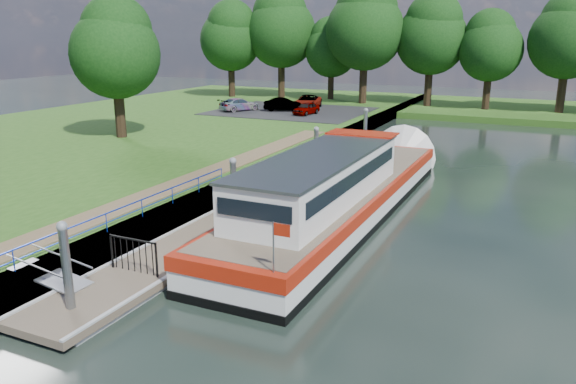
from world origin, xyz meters
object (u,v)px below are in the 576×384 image
at_px(barge, 345,190).
at_px(car_c, 239,104).
at_px(car_b, 284,104).
at_px(car_d, 308,102).
at_px(car_a, 306,108).
at_px(pontoon, 281,195).

bearing_deg(barge, car_c, 128.69).
bearing_deg(car_c, car_b, -133.24).
distance_m(car_c, car_d, 6.77).
xyz_separation_m(barge, car_a, (-12.22, 24.05, 0.30)).
bearing_deg(car_b, pontoon, -175.13).
bearing_deg(car_b, car_d, -47.52).
xyz_separation_m(pontoon, car_c, (-15.50, 22.94, 1.25)).
distance_m(car_a, car_c, 6.88).
distance_m(car_a, car_b, 3.25).
bearing_deg(car_a, car_c, -171.45).
bearing_deg(car_b, car_c, 91.77).
bearing_deg(car_c, pontoon, 148.66).
bearing_deg(pontoon, car_a, 110.42).
relative_size(car_a, car_d, 0.69).
bearing_deg(car_a, barge, -56.33).
distance_m(pontoon, car_b, 27.16).
height_order(car_a, car_d, car_d).
bearing_deg(barge, car_b, 120.81).
height_order(car_a, car_c, car_c).
xyz_separation_m(barge, car_b, (-15.16, 25.43, 0.36)).
bearing_deg(car_a, pontoon, -62.84).
bearing_deg(car_d, car_b, -129.26).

